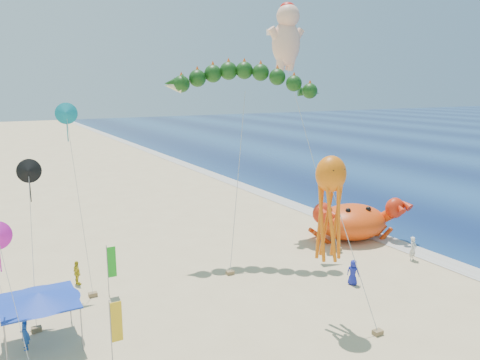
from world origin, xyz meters
name	(u,v)px	position (x,y,z in m)	size (l,w,h in m)	color
ground	(281,279)	(0.00, 0.00, 0.00)	(320.00, 320.00, 0.00)	#D1B784
foam_strip	(410,249)	(12.00, 0.00, 0.01)	(320.00, 320.00, 0.00)	silver
crab_inflatable	(353,220)	(9.83, 4.12, 1.56)	(8.06, 6.26, 3.53)	#EA410C
dragon_kite	(243,84)	(0.24, 5.56, 12.56)	(10.87, 6.32, 13.77)	#10370F
cherub_kite	(287,35)	(6.75, 9.72, 16.59)	(2.50, 8.60, 19.19)	#FFBC9B
octopus_kite	(330,200)	(-0.93, -5.63, 6.68)	(2.41, 3.43, 9.00)	orange
canopy_blue	(39,297)	(-14.63, -0.69, 2.44)	(3.82, 3.82, 2.71)	gray
feather_flags	(43,298)	(-14.37, 0.09, 2.01)	(8.28, 7.40, 3.20)	gray
beachgoers	(94,303)	(-11.81, 0.78, 0.82)	(29.84, 10.42, 1.78)	#1B48A0
small_kites	(1,200)	(-15.72, 3.01, 6.62)	(9.58, 10.39, 11.52)	#FF54C0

